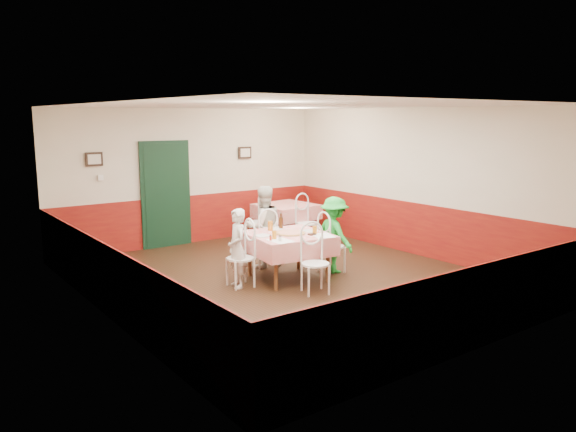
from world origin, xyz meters
TOP-DOWN VIEW (x-y plane):
  - floor at (0.00, 0.00)m, footprint 7.00×7.00m
  - ceiling at (0.00, 0.00)m, footprint 7.00×7.00m
  - back_wall at (0.00, 3.50)m, footprint 6.00×0.10m
  - front_wall at (0.00, -3.50)m, footprint 6.00×0.10m
  - left_wall at (-3.00, 0.00)m, footprint 0.10×7.00m
  - right_wall at (3.00, 0.00)m, footprint 0.10×7.00m
  - wainscot_back at (0.00, 3.48)m, footprint 6.00×0.03m
  - wainscot_front at (0.00, -3.48)m, footprint 6.00×0.03m
  - wainscot_left at (-2.98, 0.00)m, footprint 0.03×7.00m
  - wainscot_right at (2.98, 0.00)m, footprint 0.03×7.00m
  - door at (-0.60, 3.45)m, footprint 0.96×0.06m
  - picture_left at (-2.00, 3.45)m, footprint 0.32×0.03m
  - picture_right at (1.30, 3.45)m, footprint 0.32×0.03m
  - thermostat at (-1.90, 3.45)m, footprint 0.10×0.03m
  - main_table at (-0.01, 0.06)m, footprint 1.37×1.37m
  - second_table at (1.79, 2.59)m, footprint 1.18×1.18m
  - chair_left at (-0.86, 0.17)m, footprint 0.46×0.46m
  - chair_right at (0.83, -0.05)m, footprint 0.44×0.44m
  - chair_far at (0.10, 0.91)m, footprint 0.50×0.50m
  - chair_near at (-0.12, -0.78)m, footprint 0.53×0.53m
  - chair_second_a at (1.04, 2.59)m, footprint 0.44×0.44m
  - chair_second_b at (1.79, 1.84)m, footprint 0.44×0.44m
  - pizza at (0.01, 0.02)m, footprint 0.52×0.52m
  - plate_left at (-0.46, 0.15)m, footprint 0.28×0.28m
  - plate_right at (0.40, -0.01)m, footprint 0.28×0.28m
  - plate_far at (0.04, 0.48)m, footprint 0.28×0.28m
  - glass_a at (-0.43, -0.15)m, footprint 0.08×0.08m
  - glass_b at (0.32, -0.22)m, footprint 0.08×0.08m
  - glass_c at (-0.09, 0.45)m, footprint 0.09×0.09m
  - beer_bottle at (0.12, 0.45)m, footprint 0.07×0.07m
  - shaker_a at (-0.45, -0.32)m, footprint 0.04×0.04m
  - shaker_b at (-0.45, -0.33)m, footprint 0.04×0.04m
  - shaker_c at (-0.54, -0.21)m, footprint 0.04×0.04m
  - menu_left at (-0.42, -0.30)m, footprint 0.30×0.40m
  - menu_right at (0.34, -0.39)m, footprint 0.42×0.48m
  - wallet at (0.23, -0.25)m, footprint 0.12×0.10m
  - diner_left at (-0.90, 0.18)m, footprint 0.40×0.51m
  - diner_far at (0.10, 0.95)m, footprint 0.76×0.63m
  - diner_right at (0.88, -0.05)m, footprint 0.51×0.86m

SIDE VIEW (x-z plane):
  - floor at x=0.00m, z-range 0.00..0.00m
  - main_table at x=-0.01m, z-range -0.01..0.76m
  - second_table at x=1.79m, z-range -0.01..0.76m
  - chair_left at x=-0.86m, z-range 0.00..0.90m
  - chair_right at x=0.83m, z-range 0.00..0.90m
  - chair_far at x=0.10m, z-range 0.00..0.90m
  - chair_near at x=-0.12m, z-range 0.00..0.90m
  - chair_second_a at x=1.04m, z-range 0.00..0.90m
  - chair_second_b at x=1.79m, z-range 0.00..0.90m
  - wainscot_back at x=0.00m, z-range 0.00..1.00m
  - wainscot_front at x=0.00m, z-range 0.00..1.00m
  - wainscot_left at x=-2.98m, z-range 0.00..1.00m
  - wainscot_right at x=2.98m, z-range 0.00..1.00m
  - diner_left at x=-0.90m, z-range 0.00..1.24m
  - diner_right at x=0.88m, z-range 0.00..1.30m
  - diner_far at x=0.10m, z-range 0.00..1.44m
  - menu_left at x=-0.42m, z-range 0.76..0.76m
  - menu_right at x=0.34m, z-range 0.76..0.76m
  - plate_left at x=-0.46m, z-range 0.76..0.77m
  - plate_right at x=0.40m, z-range 0.76..0.77m
  - plate_far at x=0.04m, z-range 0.76..0.77m
  - wallet at x=0.23m, z-range 0.76..0.78m
  - pizza at x=0.01m, z-range 0.76..0.79m
  - shaker_a at x=-0.45m, z-range 0.76..0.85m
  - shaker_b at x=-0.45m, z-range 0.76..0.85m
  - shaker_c at x=-0.54m, z-range 0.76..0.85m
  - glass_a at x=-0.43m, z-range 0.76..0.89m
  - glass_b at x=0.32m, z-range 0.76..0.89m
  - glass_c at x=-0.09m, z-range 0.76..0.92m
  - beer_bottle at x=0.12m, z-range 0.76..1.00m
  - door at x=-0.60m, z-range 0.00..2.10m
  - back_wall at x=0.00m, z-range 0.00..2.80m
  - front_wall at x=0.00m, z-range 0.00..2.80m
  - left_wall at x=-3.00m, z-range 0.00..2.80m
  - right_wall at x=3.00m, z-range 0.00..2.80m
  - thermostat at x=-1.90m, z-range 1.45..1.55m
  - picture_left at x=-2.00m, z-range 1.72..1.98m
  - picture_right at x=1.30m, z-range 1.72..1.98m
  - ceiling at x=0.00m, z-range 2.80..2.80m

